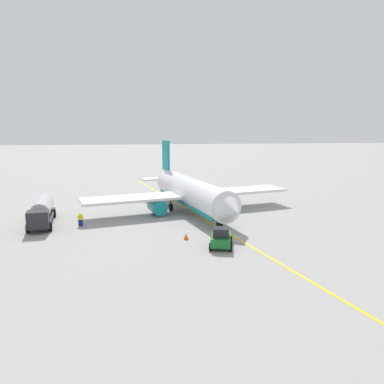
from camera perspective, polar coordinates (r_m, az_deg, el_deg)
The scene contains 7 objects.
ground_plane at distance 53.50m, azimuth 0.00°, elevation -3.16°, with size 400.00×400.00×0.00m, color #9E9B96.
airplane at distance 53.32m, azimuth -0.18°, elevation -0.13°, with size 28.76×31.25×9.98m.
fuel_tanker at distance 50.85m, azimuth -22.39°, elevation -2.66°, with size 11.45×4.30×3.15m.
pushback_tug at distance 38.21m, azimuth 4.56°, elevation -7.16°, with size 3.98×3.06×2.20m.
refueling_worker at distance 48.06m, azimuth -17.01°, elevation -4.17°, with size 0.55×0.62×1.71m.
safety_cone_nose at distance 40.81m, azimuth -0.94°, elevation -6.98°, with size 0.59×0.59×0.66m, color #F2590F.
taxi_line_marking at distance 53.49m, azimuth 0.00°, elevation -3.16°, with size 68.96×0.30×0.01m, color yellow.
Camera 1 is at (51.58, -6.83, 12.45)m, focal length 34.19 mm.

